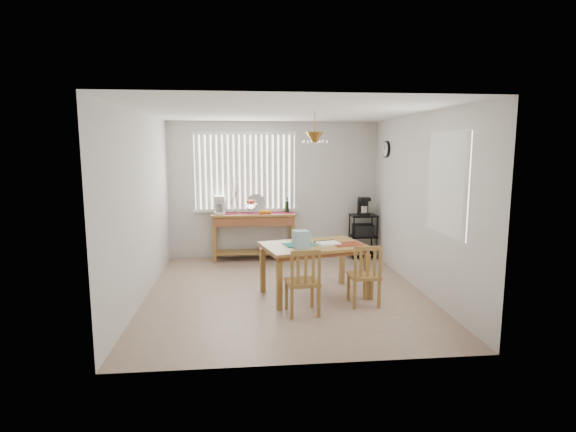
{
  "coord_description": "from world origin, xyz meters",
  "views": [
    {
      "loc": [
        -0.6,
        -6.35,
        2.1
      ],
      "look_at": [
        0.1,
        0.55,
        1.05
      ],
      "focal_mm": 28.0,
      "sensor_mm": 36.0,
      "label": 1
    }
  ],
  "objects": [
    {
      "name": "chair_left",
      "position": [
        0.14,
        -0.92,
        0.43
      ],
      "size": [
        0.44,
        0.44,
        0.87
      ],
      "color": "olive",
      "rests_on": "ground"
    },
    {
      "name": "ground",
      "position": [
        0.0,
        0.0,
        -0.01
      ],
      "size": [
        4.0,
        4.5,
        0.01
      ],
      "primitive_type": "cube",
      "color": "#A2826D"
    },
    {
      "name": "dining_table",
      "position": [
        0.39,
        -0.2,
        0.67
      ],
      "size": [
        1.58,
        1.21,
        0.75
      ],
      "color": "olive",
      "rests_on": "ground"
    },
    {
      "name": "cart_items",
      "position": [
        1.7,
        1.98,
        0.99
      ],
      "size": [
        0.2,
        0.24,
        0.34
      ],
      "color": "black",
      "rests_on": "wire_cart"
    },
    {
      "name": "wire_cart",
      "position": [
        1.7,
        1.97,
        0.5
      ],
      "size": [
        0.49,
        0.39,
        0.83
      ],
      "color": "black",
      "rests_on": "ground"
    },
    {
      "name": "room_shell",
      "position": [
        0.0,
        0.02,
        1.69
      ],
      "size": [
        4.2,
        4.7,
        2.7
      ],
      "color": "silver",
      "rests_on": "ground"
    },
    {
      "name": "table_items",
      "position": [
        0.28,
        -0.35,
        0.84
      ],
      "size": [
        1.16,
        0.52,
        0.24
      ],
      "color": "#167B6D",
      "rests_on": "dining_table"
    },
    {
      "name": "chair_right",
      "position": [
        1.01,
        -0.67,
        0.41
      ],
      "size": [
        0.39,
        0.39,
        0.84
      ],
      "color": "olive",
      "rests_on": "ground"
    },
    {
      "name": "sideboard_items",
      "position": [
        -0.66,
        2.02,
        1.02
      ],
      "size": [
        1.49,
        0.37,
        0.68
      ],
      "color": "maroon",
      "rests_on": "sideboard"
    },
    {
      "name": "sideboard",
      "position": [
        -0.39,
        2.01,
        0.66
      ],
      "size": [
        1.57,
        0.44,
        0.88
      ],
      "color": "olive",
      "rests_on": "ground"
    }
  ]
}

